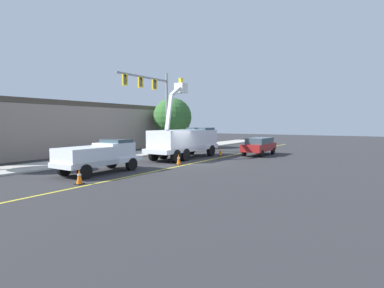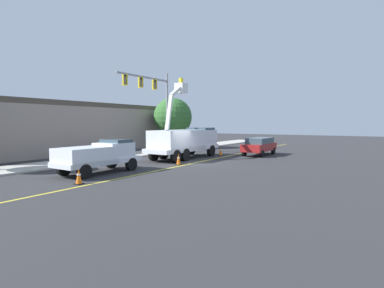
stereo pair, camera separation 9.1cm
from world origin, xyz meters
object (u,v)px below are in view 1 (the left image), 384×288
at_px(traffic_cone_leading, 79,177).
at_px(traffic_cone_mid_rear, 220,151).
at_px(passing_minivan, 259,145).
at_px(traffic_cone_mid_front, 179,159).
at_px(utility_bucket_truck, 185,140).
at_px(traffic_signal_mast, 153,95).
at_px(service_pickup_truck, 99,155).

relative_size(traffic_cone_leading, traffic_cone_mid_rear, 0.93).
height_order(passing_minivan, traffic_cone_mid_front, passing_minivan).
bearing_deg(utility_bucket_truck, passing_minivan, -39.33).
relative_size(passing_minivan, traffic_signal_mast, 0.58).
xyz_separation_m(passing_minivan, traffic_cone_mid_front, (-9.82, 2.91, -0.56)).
distance_m(traffic_cone_mid_front, traffic_cone_mid_rear, 7.40).
xyz_separation_m(utility_bucket_truck, passing_minivan, (5.90, -4.84, -0.64)).
bearing_deg(service_pickup_truck, traffic_signal_mast, 21.46).
distance_m(utility_bucket_truck, traffic_signal_mast, 6.45).
height_order(service_pickup_truck, traffic_signal_mast, traffic_signal_mast).
bearing_deg(passing_minivan, traffic_cone_leading, 169.85).
bearing_deg(passing_minivan, utility_bucket_truck, 140.67).
bearing_deg(traffic_cone_mid_front, passing_minivan, -16.53).
distance_m(passing_minivan, traffic_cone_mid_rear, 3.90).
distance_m(passing_minivan, traffic_cone_leading, 18.78).
bearing_deg(service_pickup_truck, utility_bucket_truck, -1.74).
xyz_separation_m(utility_bucket_truck, traffic_signal_mast, (1.41, 4.63, 4.26)).
height_order(traffic_cone_mid_rear, traffic_signal_mast, traffic_signal_mast).
height_order(utility_bucket_truck, traffic_cone_mid_rear, utility_bucket_truck).
relative_size(utility_bucket_truck, traffic_signal_mast, 1.00).
height_order(traffic_cone_mid_front, traffic_cone_mid_rear, traffic_cone_mid_rear).
xyz_separation_m(utility_bucket_truck, traffic_cone_mid_front, (-3.91, -1.92, -1.20)).
xyz_separation_m(service_pickup_truck, traffic_cone_mid_front, (5.70, -2.22, -0.70)).
relative_size(traffic_cone_mid_rear, traffic_signal_mast, 0.10).
distance_m(traffic_cone_leading, traffic_cone_mid_front, 8.68).
bearing_deg(traffic_signal_mast, traffic_cone_mid_front, -129.12).
distance_m(utility_bucket_truck, service_pickup_truck, 9.63).
bearing_deg(traffic_cone_mid_rear, traffic_signal_mast, 107.85).
bearing_deg(service_pickup_truck, traffic_cone_leading, -148.49).
relative_size(utility_bucket_truck, traffic_cone_mid_front, 9.78).
xyz_separation_m(utility_bucket_truck, traffic_cone_leading, (-12.58, -1.53, -1.22)).
relative_size(service_pickup_truck, traffic_cone_mid_rear, 6.55).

